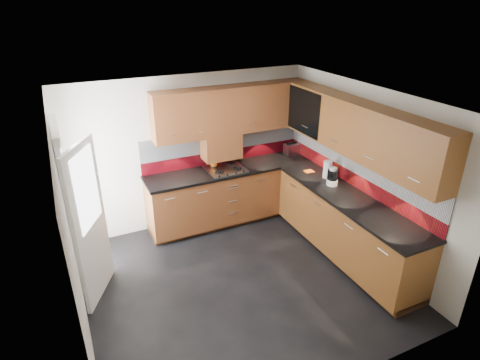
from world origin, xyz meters
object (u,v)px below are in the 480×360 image
utensil_pot (214,162)px  gas_hob (226,169)px  food_processor (333,177)px  toaster (292,149)px

utensil_pot → gas_hob: bearing=-51.0°
gas_hob → utensil_pot: size_ratio=1.44×
utensil_pot → food_processor: bearing=-45.4°
gas_hob → toaster: 1.31m
utensil_pot → toaster: bearing=-0.7°
utensil_pot → toaster: size_ratio=1.48×
gas_hob → utensil_pot: bearing=129.0°
gas_hob → utensil_pot: 0.23m
utensil_pot → food_processor: 1.86m
gas_hob → toaster: size_ratio=2.14×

